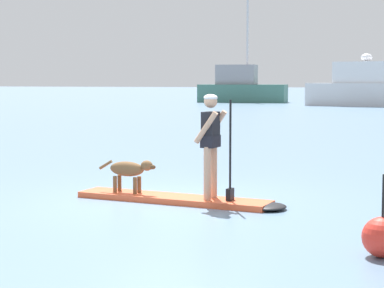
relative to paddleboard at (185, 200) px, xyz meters
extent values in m
plane|color=slate|center=(-0.23, 0.02, -0.05)|extent=(400.00, 400.00, 0.00)
cube|color=#E55933|center=(-0.23, 0.02, 0.00)|extent=(3.48, 1.00, 0.10)
ellipsoid|color=black|center=(1.48, -0.15, 0.00)|extent=(0.62, 0.67, 0.10)
cylinder|color=tan|center=(0.48, 0.08, 0.49)|extent=(0.12, 0.12, 0.88)
cylinder|color=tan|center=(0.45, -0.18, 0.49)|extent=(0.12, 0.12, 0.88)
cube|color=black|center=(0.46, -0.05, 1.01)|extent=(0.26, 0.38, 0.20)
cube|color=black|center=(0.46, -0.05, 1.21)|extent=(0.23, 0.36, 0.57)
sphere|color=tan|center=(0.46, -0.05, 1.67)|extent=(0.22, 0.22, 0.22)
ellipsoid|color=white|center=(0.46, -0.05, 1.73)|extent=(0.23, 0.23, 0.11)
cylinder|color=tan|center=(0.48, 0.14, 1.25)|extent=(0.42, 0.13, 0.54)
cylinder|color=tan|center=(0.44, -0.24, 1.25)|extent=(0.42, 0.13, 0.54)
cylinder|color=black|center=(0.81, -0.08, 0.87)|extent=(0.04, 0.04, 1.65)
cube|color=black|center=(0.81, -0.08, 0.15)|extent=(0.10, 0.19, 0.20)
ellipsoid|color=brown|center=(-1.12, 0.12, 0.47)|extent=(0.69, 0.29, 0.26)
ellipsoid|color=brown|center=(-0.73, 0.08, 0.54)|extent=(0.24, 0.18, 0.18)
ellipsoid|color=#503923|center=(-0.62, 0.06, 0.52)|extent=(0.13, 0.09, 0.08)
cylinder|color=brown|center=(-1.55, 0.16, 0.52)|extent=(0.27, 0.08, 0.18)
cylinder|color=brown|center=(-0.91, 0.17, 0.19)|extent=(0.07, 0.07, 0.29)
cylinder|color=brown|center=(-0.93, 0.02, 0.19)|extent=(0.07, 0.07, 0.29)
cylinder|color=brown|center=(-1.31, 0.21, 0.19)|extent=(0.07, 0.07, 0.29)
cylinder|color=brown|center=(-1.33, 0.06, 0.19)|extent=(0.07, 0.07, 0.29)
cube|color=#3F7266|center=(-12.99, 52.82, 0.80)|extent=(8.41, 3.60, 1.70)
cube|color=gray|center=(-13.60, 52.82, 2.58)|extent=(3.85, 2.53, 1.86)
cylinder|color=silver|center=(-12.58, 52.82, 5.98)|extent=(0.20, 0.20, 8.66)
cylinder|color=silver|center=(-13.60, 52.82, 2.85)|extent=(2.88, 0.34, 0.14)
cube|color=silver|center=(-0.24, 46.52, 0.88)|extent=(11.35, 5.09, 1.85)
cube|color=silver|center=(-1.06, 46.52, 2.67)|extent=(5.28, 3.19, 1.73)
ellipsoid|color=white|center=(-1.06, 46.52, 3.88)|extent=(0.90, 0.90, 0.60)
sphere|color=red|center=(3.38, -2.65, 0.19)|extent=(0.48, 0.48, 0.48)
cylinder|color=black|center=(3.38, -2.65, 0.68)|extent=(0.03, 0.03, 0.50)
camera|label=1|loc=(3.86, -10.82, 2.00)|focal=64.53mm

